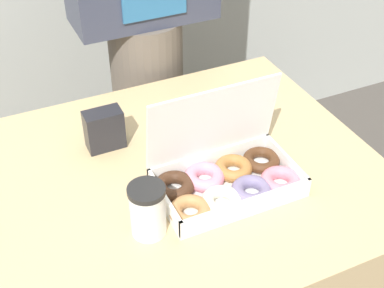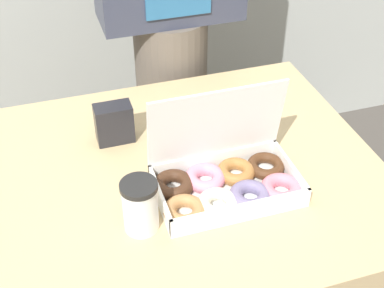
% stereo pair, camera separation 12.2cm
% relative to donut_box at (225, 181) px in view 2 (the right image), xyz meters
% --- Properties ---
extents(table, '(1.05, 0.86, 0.78)m').
position_rel_donut_box_xyz_m(table, '(-0.09, 0.11, -0.42)').
color(table, tan).
rests_on(table, ground_plane).
extents(donut_box, '(0.37, 0.23, 0.25)m').
position_rel_donut_box_xyz_m(donut_box, '(0.00, 0.00, 0.00)').
color(donut_box, white).
rests_on(donut_box, table).
extents(coffee_cup, '(0.08, 0.08, 0.13)m').
position_rel_donut_box_xyz_m(coffee_cup, '(-0.22, -0.05, 0.03)').
color(coffee_cup, white).
rests_on(coffee_cup, table).
extents(napkin_holder, '(0.10, 0.06, 0.11)m').
position_rel_donut_box_xyz_m(napkin_holder, '(-0.21, 0.28, 0.02)').
color(napkin_holder, '#232328').
rests_on(napkin_holder, table).
extents(person_customer, '(0.46, 0.25, 1.71)m').
position_rel_donut_box_xyz_m(person_customer, '(0.06, 0.70, 0.09)').
color(person_customer, '#665B51').
rests_on(person_customer, ground_plane).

